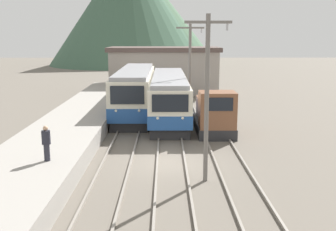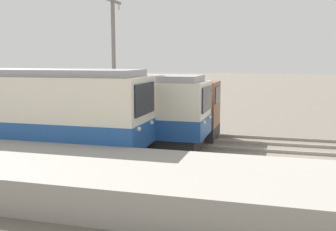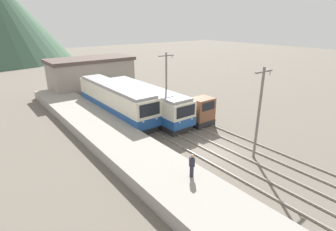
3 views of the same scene
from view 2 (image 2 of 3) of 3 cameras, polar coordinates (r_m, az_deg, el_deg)
ground_plane at (r=17.45m, az=18.99°, el=-6.05°), size 200.00×200.00×0.00m
platform_left at (r=11.33m, az=21.01°, el=-11.16°), size 4.50×54.00×1.02m
track_left at (r=14.93m, az=19.60°, el=-8.19°), size 1.54×60.00×0.14m
track_center at (r=17.63m, az=18.97°, el=-5.67°), size 1.54×60.00×0.14m
track_right at (r=20.55m, az=18.48°, el=-3.71°), size 1.54×60.00×0.14m
commuter_train_center at (r=20.06m, az=-15.16°, el=0.60°), size 2.84×14.57×3.43m
shunting_locomotive at (r=21.04m, az=0.29°, el=0.13°), size 2.40×5.75×3.00m
catenary_mast_mid at (r=20.26m, az=-7.87°, el=7.69°), size 2.00×0.20×7.37m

